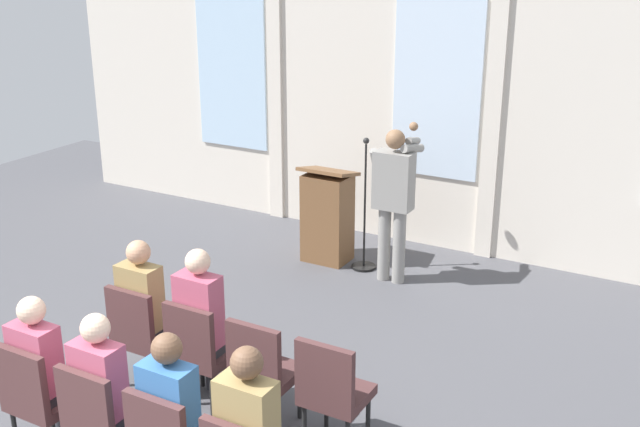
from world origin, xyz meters
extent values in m
cube|color=silver|center=(0.00, 5.95, 2.12)|extent=(10.96, 0.10, 4.24)
cube|color=silver|center=(-2.92, 5.89, 1.96)|extent=(1.08, 0.04, 2.11)
cube|color=silver|center=(-2.23, 5.89, 2.12)|extent=(0.20, 0.08, 4.24)
cube|color=silver|center=(0.00, 5.89, 1.96)|extent=(1.08, 0.04, 2.11)
cube|color=silver|center=(0.69, 5.89, 2.12)|extent=(0.20, 0.08, 4.24)
cylinder|color=gray|center=(-0.07, 4.68, 0.42)|extent=(0.14, 0.14, 0.85)
cylinder|color=gray|center=(0.11, 4.68, 0.42)|extent=(0.14, 0.14, 0.85)
cube|color=gray|center=(0.02, 4.68, 1.17)|extent=(0.42, 0.22, 0.64)
cube|color=maroon|center=(0.02, 4.80, 1.24)|extent=(0.06, 0.01, 0.38)
sphere|color=#8C6647|center=(0.02, 4.69, 1.62)|extent=(0.21, 0.21, 0.21)
cylinder|color=gray|center=(-0.22, 4.76, 1.27)|extent=(0.09, 0.28, 0.45)
cylinder|color=gray|center=(0.16, 4.81, 1.51)|extent=(0.15, 0.36, 0.15)
cylinder|color=gray|center=(0.11, 4.94, 1.56)|extent=(0.11, 0.34, 0.15)
sphere|color=#8C6647|center=(0.01, 5.21, 1.65)|extent=(0.10, 0.10, 0.10)
cylinder|color=black|center=(-0.40, 4.85, 0.01)|extent=(0.28, 0.28, 0.03)
cylinder|color=black|center=(-0.40, 4.85, 0.76)|extent=(0.02, 0.02, 1.45)
sphere|color=#262626|center=(-0.40, 4.85, 1.52)|extent=(0.07, 0.07, 0.07)
cube|color=brown|center=(-0.89, 4.86, 0.53)|extent=(0.52, 0.40, 1.05)
cube|color=brown|center=(-0.89, 4.88, 1.09)|extent=(0.60, 0.48, 0.14)
cylinder|color=black|center=(-0.73, 1.90, 0.20)|extent=(0.04, 0.04, 0.40)
cylinder|color=black|center=(-1.09, 1.90, 0.20)|extent=(0.04, 0.04, 0.40)
cylinder|color=black|center=(-0.73, 1.56, 0.20)|extent=(0.04, 0.04, 0.40)
cylinder|color=black|center=(-1.09, 1.56, 0.20)|extent=(0.04, 0.04, 0.40)
cube|color=#4C2D2D|center=(-0.91, 1.73, 0.44)|extent=(0.46, 0.44, 0.08)
cube|color=#4C2D2D|center=(-0.91, 1.54, 0.71)|extent=(0.46, 0.06, 0.46)
cylinder|color=#2D2D33|center=(-1.00, 1.91, 0.22)|extent=(0.10, 0.10, 0.44)
cylinder|color=#2D2D33|center=(-0.82, 1.91, 0.22)|extent=(0.10, 0.10, 0.44)
cube|color=#2D2D33|center=(-0.91, 1.79, 0.50)|extent=(0.34, 0.36, 0.12)
cube|color=#997F4C|center=(-0.91, 1.68, 0.84)|extent=(0.36, 0.20, 0.55)
sphere|color=tan|center=(-0.91, 1.70, 1.22)|extent=(0.20, 0.20, 0.20)
cylinder|color=black|center=(-0.12, 1.90, 0.20)|extent=(0.04, 0.04, 0.40)
cylinder|color=black|center=(-0.48, 1.90, 0.20)|extent=(0.04, 0.04, 0.40)
cylinder|color=black|center=(-0.12, 1.56, 0.20)|extent=(0.04, 0.04, 0.40)
cylinder|color=black|center=(-0.48, 1.56, 0.20)|extent=(0.04, 0.04, 0.40)
cube|color=#4C2D2D|center=(-0.30, 1.73, 0.44)|extent=(0.46, 0.44, 0.08)
cube|color=#4C2D2D|center=(-0.30, 1.54, 0.71)|extent=(0.46, 0.06, 0.46)
cylinder|color=#2D2D33|center=(-0.39, 1.91, 0.22)|extent=(0.10, 0.10, 0.44)
cylinder|color=#2D2D33|center=(-0.21, 1.91, 0.22)|extent=(0.10, 0.10, 0.44)
cube|color=#2D2D33|center=(-0.30, 1.79, 0.50)|extent=(0.34, 0.36, 0.12)
cube|color=#B24C66|center=(-0.30, 1.68, 0.86)|extent=(0.36, 0.20, 0.60)
sphere|color=beige|center=(-0.30, 1.70, 1.27)|extent=(0.20, 0.20, 0.20)
cylinder|color=black|center=(0.48, 1.90, 0.20)|extent=(0.04, 0.04, 0.40)
cylinder|color=black|center=(0.12, 1.90, 0.20)|extent=(0.04, 0.04, 0.40)
cylinder|color=black|center=(0.48, 1.56, 0.20)|extent=(0.04, 0.04, 0.40)
cylinder|color=black|center=(0.12, 1.56, 0.20)|extent=(0.04, 0.04, 0.40)
cube|color=#4C2D2D|center=(0.30, 1.73, 0.44)|extent=(0.46, 0.44, 0.08)
cube|color=#4C2D2D|center=(0.30, 1.54, 0.71)|extent=(0.46, 0.06, 0.46)
cylinder|color=black|center=(1.09, 1.90, 0.20)|extent=(0.04, 0.04, 0.40)
cylinder|color=black|center=(0.73, 1.90, 0.20)|extent=(0.04, 0.04, 0.40)
cylinder|color=black|center=(0.73, 1.56, 0.20)|extent=(0.04, 0.04, 0.40)
cube|color=#4C2D2D|center=(0.91, 1.73, 0.44)|extent=(0.46, 0.44, 0.08)
cube|color=#4C2D2D|center=(0.91, 1.54, 0.71)|extent=(0.46, 0.06, 0.46)
cylinder|color=black|center=(-0.73, 0.80, 0.20)|extent=(0.04, 0.04, 0.40)
cylinder|color=black|center=(-1.09, 0.80, 0.20)|extent=(0.04, 0.04, 0.40)
cube|color=#4C2D2D|center=(-0.91, 0.63, 0.44)|extent=(0.46, 0.44, 0.08)
cube|color=#4C2D2D|center=(-0.91, 0.44, 0.71)|extent=(0.46, 0.06, 0.46)
cylinder|color=#2D2D33|center=(-1.00, 0.81, 0.22)|extent=(0.10, 0.10, 0.44)
cylinder|color=#2D2D33|center=(-0.82, 0.81, 0.22)|extent=(0.10, 0.10, 0.44)
cube|color=#2D2D33|center=(-0.91, 0.69, 0.50)|extent=(0.34, 0.36, 0.12)
cube|color=#B24C66|center=(-0.91, 0.58, 0.82)|extent=(0.36, 0.20, 0.51)
sphere|color=beige|center=(-0.91, 0.60, 1.18)|extent=(0.20, 0.20, 0.20)
cube|color=#4C2D2D|center=(-0.30, 0.63, 0.44)|extent=(0.46, 0.44, 0.08)
cube|color=#4C2D2D|center=(-0.30, 0.44, 0.71)|extent=(0.46, 0.06, 0.46)
cube|color=#2D2D33|center=(-0.30, 0.69, 0.50)|extent=(0.34, 0.36, 0.12)
cube|color=#B24C66|center=(-0.30, 0.58, 0.82)|extent=(0.36, 0.20, 0.53)
sphere|color=beige|center=(-0.30, 0.60, 1.20)|extent=(0.20, 0.20, 0.20)
cube|color=#3366A5|center=(0.30, 0.58, 0.83)|extent=(0.36, 0.20, 0.54)
sphere|color=brown|center=(0.30, 0.60, 1.21)|extent=(0.20, 0.20, 0.20)
cube|color=#997F4C|center=(0.91, 0.58, 0.87)|extent=(0.36, 0.20, 0.61)
sphere|color=brown|center=(0.91, 0.60, 1.28)|extent=(0.20, 0.20, 0.20)
camera|label=1|loc=(3.23, -2.68, 3.62)|focal=43.81mm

